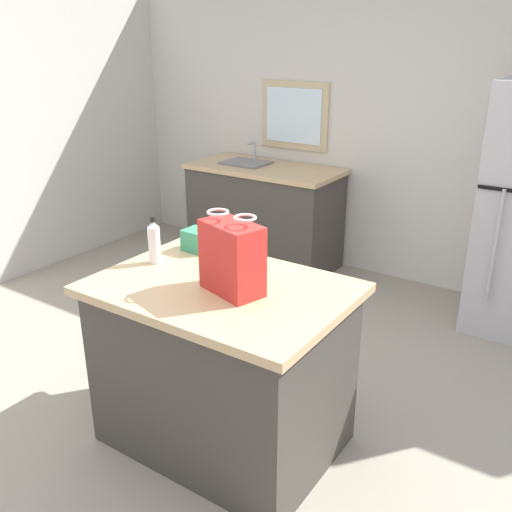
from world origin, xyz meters
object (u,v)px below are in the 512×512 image
Objects in this scene: small_box at (198,240)px; kitchen_island at (223,365)px; shopping_bag at (232,258)px; bottle at (154,242)px.

kitchen_island is at bearing -38.03° from small_box.
small_box is (-0.47, 0.33, -0.11)m from shopping_bag.
small_box is 0.59× the size of bottle.
shopping_bag is at bearing -17.09° from kitchen_island.
kitchen_island is 0.72m from bottle.
shopping_bag is at bearing -34.74° from small_box.
small_box is (-0.38, 0.30, 0.50)m from kitchen_island.
shopping_bag reaches higher than small_box.
small_box reaches higher than kitchen_island.
shopping_bag is at bearing -6.51° from bottle.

